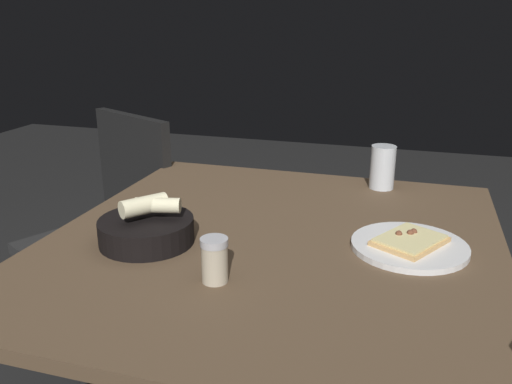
% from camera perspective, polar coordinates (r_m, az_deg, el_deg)
% --- Properties ---
extents(dining_table, '(1.12, 1.07, 0.74)m').
position_cam_1_polar(dining_table, '(1.32, 1.89, -7.17)').
color(dining_table, brown).
rests_on(dining_table, ground).
extents(pizza_plate, '(0.27, 0.27, 0.04)m').
position_cam_1_polar(pizza_plate, '(1.28, 16.07, -5.43)').
color(pizza_plate, silver).
rests_on(pizza_plate, dining_table).
extents(bread_basket, '(0.22, 0.22, 0.12)m').
position_cam_1_polar(bread_basket, '(1.28, -11.64, -3.85)').
color(bread_basket, black).
rests_on(bread_basket, dining_table).
extents(beer_glass, '(0.08, 0.08, 0.13)m').
position_cam_1_polar(beer_glass, '(1.68, 13.35, 2.31)').
color(beer_glass, silver).
rests_on(beer_glass, dining_table).
extents(pepper_shaker, '(0.06, 0.06, 0.09)m').
position_cam_1_polar(pepper_shaker, '(1.08, -4.44, -7.51)').
color(pepper_shaker, '#BFB299').
rests_on(pepper_shaker, dining_table).
extents(chair_far, '(0.59, 0.59, 0.90)m').
position_cam_1_polar(chair_far, '(2.07, -15.17, -2.98)').
color(chair_far, '#242424').
rests_on(chair_far, ground).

